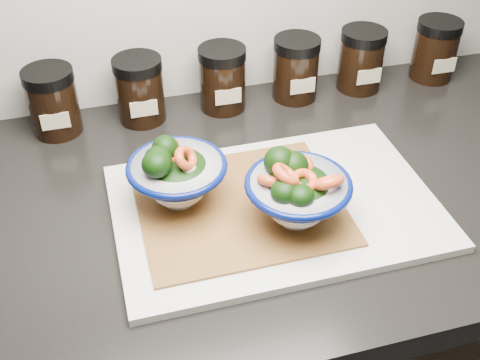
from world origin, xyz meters
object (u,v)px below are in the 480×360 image
object	(u,v)px
spice_jar_a	(53,101)
spice_jar_d	(296,68)
spice_jar_c	(222,78)
spice_jar_f	(435,49)
bowl_right	(297,192)
cutting_board	(275,207)
bowl_left	(176,175)
spice_jar_e	(361,60)
spice_jar_b	(140,90)

from	to	relation	value
spice_jar_a	spice_jar_d	xyz separation A→B (m)	(0.42, 0.00, 0.00)
spice_jar_c	spice_jar_f	size ratio (longest dim) A/B	1.00
bowl_right	spice_jar_a	xyz separation A→B (m)	(-0.30, 0.33, -0.00)
cutting_board	spice_jar_f	size ratio (longest dim) A/B	3.98
cutting_board	bowl_left	size ratio (longest dim) A/B	3.25
bowl_left	bowl_right	size ratio (longest dim) A/B	0.97
spice_jar_a	spice_jar_f	world-z (taller)	same
spice_jar_a	spice_jar_f	size ratio (longest dim) A/B	1.00
spice_jar_a	spice_jar_c	bearing A→B (deg)	0.00
bowl_left	spice_jar_f	size ratio (longest dim) A/B	1.23
bowl_left	spice_jar_c	size ratio (longest dim) A/B	1.23
bowl_left	spice_jar_d	distance (m)	0.36
spice_jar_d	spice_jar_e	size ratio (longest dim) A/B	1.00
spice_jar_d	spice_jar_e	bearing A→B (deg)	0.00
spice_jar_d	spice_jar_e	distance (m)	0.13
bowl_left	bowl_right	world-z (taller)	bowl_right
bowl_left	spice_jar_d	xyz separation A→B (m)	(0.26, 0.25, -0.00)
spice_jar_b	spice_jar_e	size ratio (longest dim) A/B	1.00
spice_jar_a	spice_jar_e	distance (m)	0.54
bowl_left	spice_jar_d	world-z (taller)	bowl_left
spice_jar_e	spice_jar_b	bearing A→B (deg)	180.00
cutting_board	spice_jar_a	size ratio (longest dim) A/B	3.98
spice_jar_a	cutting_board	bearing A→B (deg)	-45.19
bowl_right	spice_jar_d	size ratio (longest dim) A/B	1.26
bowl_right	spice_jar_b	distance (m)	0.37
bowl_left	spice_jar_c	bearing A→B (deg)	62.67
spice_jar_a	spice_jar_b	xyz separation A→B (m)	(0.14, 0.00, 0.00)
spice_jar_d	spice_jar_e	xyz separation A→B (m)	(0.13, 0.00, 0.00)
spice_jar_c	spice_jar_a	bearing A→B (deg)	180.00
spice_jar_e	spice_jar_f	distance (m)	0.15
spice_jar_d	spice_jar_f	bearing A→B (deg)	0.00
bowl_left	bowl_right	distance (m)	0.17
cutting_board	spice_jar_b	xyz separation A→B (m)	(-0.15, 0.29, 0.05)
cutting_board	bowl_right	bearing A→B (deg)	-69.54
bowl_left	spice_jar_e	world-z (taller)	bowl_left
spice_jar_e	spice_jar_c	bearing A→B (deg)	180.00
spice_jar_f	spice_jar_c	bearing A→B (deg)	180.00
bowl_right	spice_jar_e	distance (m)	0.41
bowl_left	spice_jar_f	world-z (taller)	bowl_left
spice_jar_e	spice_jar_a	bearing A→B (deg)	180.00
spice_jar_a	spice_jar_c	xyz separation A→B (m)	(0.28, 0.00, 0.00)
spice_jar_a	spice_jar_c	distance (m)	0.28
bowl_right	spice_jar_f	distance (m)	0.51
bowl_right	spice_jar_f	world-z (taller)	bowl_right
spice_jar_c	spice_jar_e	size ratio (longest dim) A/B	1.00
spice_jar_a	spice_jar_f	bearing A→B (deg)	0.00
spice_jar_e	cutting_board	bearing A→B (deg)	-131.63
spice_jar_b	spice_jar_d	size ratio (longest dim) A/B	1.00
cutting_board	spice_jar_a	xyz separation A→B (m)	(-0.29, 0.29, 0.05)
spice_jar_c	spice_jar_e	world-z (taller)	same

